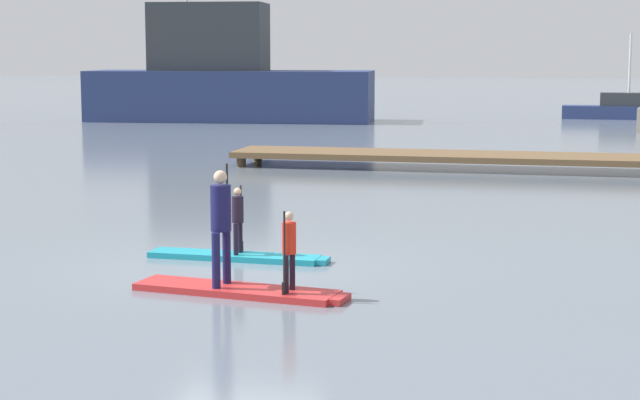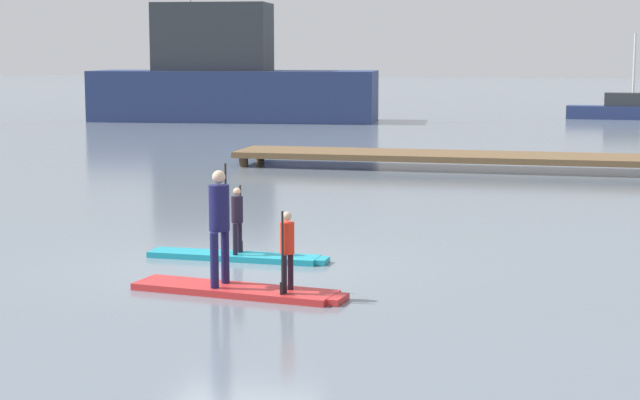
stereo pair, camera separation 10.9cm
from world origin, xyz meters
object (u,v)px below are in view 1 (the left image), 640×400
Objects in this scene: paddleboard_near at (238,257)px; fishing_boat_white_large at (225,79)px; paddler_child_front at (289,247)px; paddler_child_solo at (238,217)px; paddleboard_far at (241,291)px; paddler_adult at (221,220)px; fishing_boat_green_midground at (618,109)px.

fishing_boat_white_large is at bearing 108.18° from paddleboard_near.
fishing_boat_white_large reaches higher than paddler_child_front.
fishing_boat_white_large reaches higher than paddler_child_solo.
paddler_adult is (-0.30, 0.05, 1.03)m from paddleboard_far.
paddleboard_near is 2.59m from paddleboard_far.
paddleboard_near is at bearing -101.60° from fishing_boat_green_midground.
fishing_boat_white_large is at bearing -163.67° from fishing_boat_green_midground.
fishing_boat_green_midground is (8.11, 39.52, 0.45)m from paddleboard_near.
paddler_adult is 0.32× the size of fishing_boat_green_midground.
fishing_boat_green_midground is at bearing 80.11° from paddleboard_far.
fishing_boat_green_midground is at bearing 78.40° from paddleboard_near.
paddleboard_near is 40.34m from fishing_boat_green_midground.
paddleboard_far is 1.04m from paddler_child_front.
fishing_boat_green_midground is at bearing 16.33° from fishing_boat_white_large.
fishing_boat_white_large is at bearing 109.18° from paddler_child_front.
fishing_boat_green_midground reaches higher than paddleboard_far.
paddler_child_front is at bearing -58.85° from paddleboard_near.
paddleboard_far is at bearing -72.17° from paddler_child_solo.
paddleboard_far is 2.76× the size of paddler_child_front.
paddleboard_far is 0.23× the size of fishing_boat_white_large.
paddler_child_solo is 3.02m from paddler_child_front.
fishing_boat_white_large is (-11.62, 36.29, 0.98)m from paddler_adult.
paddleboard_far is at bearing -72.08° from paddleboard_near.
paddleboard_near is 2.67m from paddler_adult.
paddler_child_solo is 2.69m from paddleboard_far.
paddler_adult is at bearing 171.29° from paddler_child_front.
paddler_child_solo is 40.33m from fishing_boat_green_midground.
paddler_child_solo is at bearing 121.03° from paddler_child_front.
paddler_adult is 38.12m from fishing_boat_white_large.
paddleboard_far is 1.84× the size of paddler_adult.
paddleboard_near is 2.72× the size of paddler_child_solo.
paddleboard_near is 0.57× the size of fishing_boat_green_midground.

